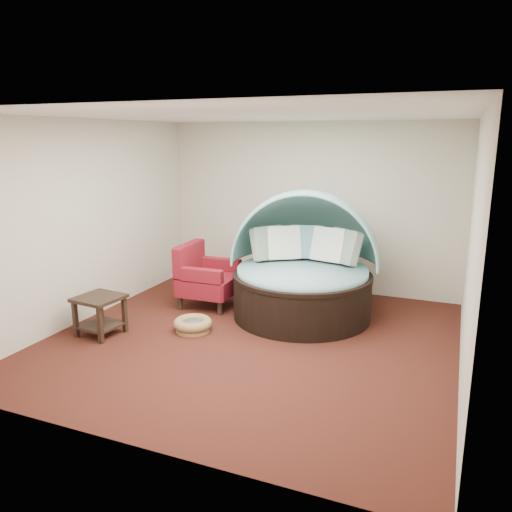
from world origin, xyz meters
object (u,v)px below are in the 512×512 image
at_px(canopy_daybed, 304,258).
at_px(red_armchair, 205,277).
at_px(pet_basket, 193,324).
at_px(side_table, 100,310).

xyz_separation_m(canopy_daybed, red_armchair, (-1.51, -0.19, -0.40)).
relative_size(canopy_daybed, pet_basket, 3.44).
xyz_separation_m(canopy_daybed, side_table, (-2.23, -1.78, -0.51)).
xyz_separation_m(red_armchair, side_table, (-0.72, -1.59, -0.10)).
relative_size(canopy_daybed, red_armchair, 2.46).
distance_m(canopy_daybed, pet_basket, 1.84).
bearing_deg(side_table, red_armchair, 65.59).
bearing_deg(red_armchair, side_table, -116.51).
height_order(canopy_daybed, side_table, canopy_daybed).
height_order(red_armchair, side_table, red_armchair).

